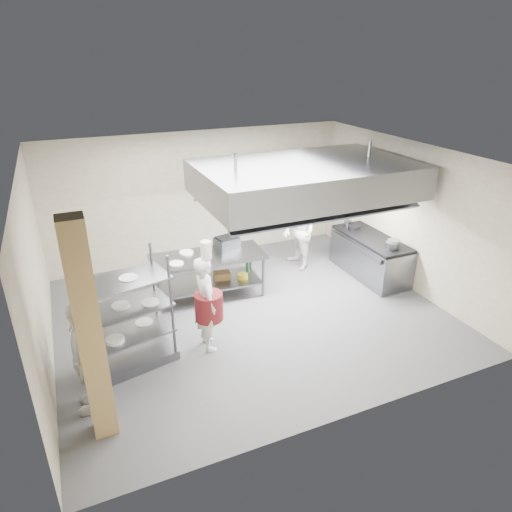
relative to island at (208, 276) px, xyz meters
name	(u,v)px	position (x,y,z in m)	size (l,w,h in m)	color
floor	(251,314)	(0.50, -1.00, -0.46)	(7.00, 7.00, 0.00)	#3A3A3D
ceiling	(250,157)	(0.50, -1.00, 2.54)	(7.00, 7.00, 0.00)	silver
wall_back	(200,196)	(0.50, 2.00, 1.04)	(7.00, 7.00, 0.00)	gray
wall_left	(36,278)	(-3.00, -1.00, 1.04)	(6.00, 6.00, 0.00)	gray
wall_right	(407,215)	(4.00, -1.00, 1.04)	(6.00, 6.00, 0.00)	gray
column	(90,335)	(-2.40, -2.90, 1.04)	(0.30, 0.30, 3.00)	tan
exhaust_hood	(306,179)	(1.80, -0.60, 1.94)	(4.00, 2.50, 0.60)	slate
hood_strip_a	(262,201)	(0.90, -0.60, 1.62)	(1.60, 0.12, 0.04)	white
hood_strip_b	(345,190)	(2.70, -0.60, 1.62)	(1.60, 0.12, 0.04)	white
wall_shelf	(273,189)	(2.30, 1.84, 1.04)	(1.50, 0.28, 0.04)	slate
island	(208,276)	(0.00, 0.00, 0.00)	(2.24, 0.93, 0.91)	gray
island_worktop	(207,257)	(0.00, 0.00, 0.42)	(2.24, 0.93, 0.06)	slate
island_undershelf	(209,283)	(0.00, 0.00, -0.16)	(2.06, 0.84, 0.04)	slate
pass_rack	(130,313)	(-1.78, -1.60, 0.47)	(1.23, 0.72, 1.85)	gray
cooking_range	(370,257)	(3.58, -0.50, -0.04)	(0.80, 2.00, 0.84)	slate
range_top	(372,238)	(3.58, -0.50, 0.41)	(0.78, 1.96, 0.06)	black
chef_head	(206,303)	(-0.56, -1.65, 0.38)	(0.61, 0.40, 1.66)	silver
chef_line	(299,232)	(2.32, 0.48, 0.41)	(0.84, 0.65, 1.73)	white
chef_plating	(86,356)	(-2.50, -2.37, 0.39)	(0.99, 0.41, 1.70)	white
griddle	(227,243)	(0.48, 0.19, 0.57)	(0.45, 0.35, 0.22)	slate
wicker_basket	(222,275)	(0.29, 0.02, -0.06)	(0.34, 0.23, 0.15)	olive
stockpot	(394,244)	(3.62, -1.16, 0.53)	(0.25, 0.25, 0.17)	gray
plate_stack	(132,331)	(-1.78, -1.60, 0.14)	(0.28, 0.28, 0.05)	white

